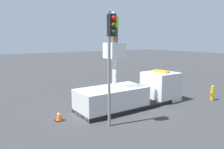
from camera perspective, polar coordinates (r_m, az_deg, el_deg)
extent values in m
plane|color=#38383A|center=(13.98, 3.48, -8.63)|extent=(120.00, 120.00, 0.00)
cube|color=black|center=(13.95, 3.49, -8.16)|extent=(6.33, 2.16, 0.24)
cube|color=silver|center=(13.19, -0.05, -6.51)|extent=(4.26, 2.10, 1.41)
cube|color=silver|center=(15.82, 12.59, -3.02)|extent=(2.07, 2.10, 1.98)
cube|color=black|center=(16.51, 15.11, -1.20)|extent=(0.03, 1.79, 0.79)
cube|color=orange|center=(15.63, 12.72, 0.79)|extent=(0.36, 1.26, 0.14)
cylinder|color=silver|center=(12.95, 0.62, 0.61)|extent=(0.22, 0.22, 1.87)
cube|color=white|center=(12.82, 0.63, 6.29)|extent=(0.99, 0.99, 0.90)
cube|color=brown|center=(12.81, 0.63, 10.18)|extent=(0.34, 0.26, 0.84)
cube|color=#8CEA1E|center=(12.85, 0.64, 13.53)|extent=(0.40, 0.26, 0.66)
sphere|color=beige|center=(12.89, 0.64, 15.50)|extent=(0.23, 0.23, 0.23)
cylinder|color=white|center=(12.90, 0.65, 15.88)|extent=(0.26, 0.26, 0.09)
cylinder|color=gray|center=(10.45, -0.77, 0.97)|extent=(0.14, 0.14, 5.55)
cube|color=black|center=(10.19, -0.12, 12.74)|extent=(0.34, 0.28, 1.00)
sphere|color=red|center=(10.07, 0.50, 14.56)|extent=(0.22, 0.22, 0.22)
sphere|color=#503C07|center=(10.04, 0.49, 12.79)|extent=(0.22, 0.22, 0.22)
sphere|color=#083710|center=(10.03, 0.49, 11.03)|extent=(0.22, 0.22, 0.22)
cylinder|color=gold|center=(17.01, 24.73, -4.66)|extent=(0.24, 0.24, 0.91)
sphere|color=gold|center=(16.90, 24.85, -2.97)|extent=(0.21, 0.21, 0.21)
cylinder|color=gold|center=(16.84, 24.43, -4.46)|extent=(0.12, 0.10, 0.10)
cylinder|color=gold|center=(17.14, 25.06, -4.27)|extent=(0.12, 0.10, 0.10)
cube|color=black|center=(12.17, -13.61, -11.55)|extent=(0.43, 0.43, 0.03)
cone|color=orange|center=(12.07, -13.67, -10.13)|extent=(0.36, 0.36, 0.67)
cylinder|color=white|center=(12.05, -13.67, -9.98)|extent=(0.19, 0.19, 0.09)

